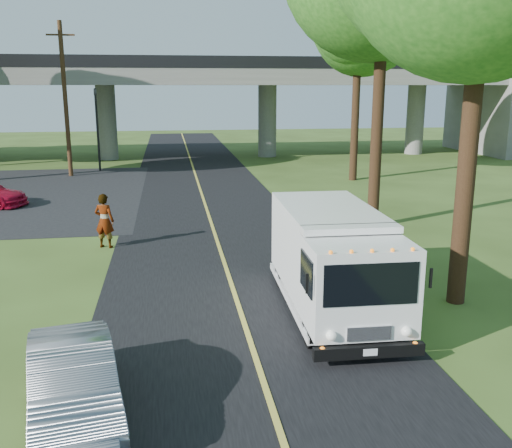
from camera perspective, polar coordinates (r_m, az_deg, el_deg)
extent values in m
plane|color=#364B1A|center=(12.96, -0.95, -10.70)|extent=(120.00, 120.00, 0.00)
cube|color=black|center=(22.40, -4.42, -0.16)|extent=(7.00, 90.00, 0.02)
cube|color=gold|center=(22.40, -4.42, -0.11)|extent=(0.12, 90.00, 0.01)
cube|color=slate|center=(43.73, -6.87, 14.42)|extent=(50.00, 9.00, 1.20)
cube|color=black|center=(39.36, -6.67, 15.83)|extent=(50.00, 0.25, 0.80)
cube|color=black|center=(48.15, -7.09, 15.40)|extent=(50.00, 0.25, 0.80)
cube|color=slate|center=(51.20, 22.93, 9.97)|extent=(4.00, 10.00, 6.00)
cylinder|color=slate|center=(44.00, -14.69, 9.77)|extent=(1.40, 1.40, 5.40)
cylinder|color=slate|center=(44.43, 1.14, 10.24)|extent=(1.40, 1.40, 5.40)
cylinder|color=slate|center=(47.96, 15.63, 10.00)|extent=(1.40, 1.40, 5.40)
cylinder|color=black|center=(38.06, -15.56, 9.03)|extent=(0.14, 0.14, 5.20)
imported|color=black|center=(37.97, -15.76, 12.03)|extent=(0.18, 0.22, 1.10)
cylinder|color=#472D19|center=(36.20, -18.52, 11.63)|extent=(0.26, 0.26, 9.00)
cube|color=#472D19|center=(36.30, -18.98, 17.46)|extent=(1.60, 0.10, 0.10)
cylinder|color=#382314|center=(14.66, 20.35, 5.58)|extent=(0.44, 0.44, 7.00)
cylinder|color=#382314|center=(22.17, 12.02, 9.49)|extent=(0.44, 0.44, 7.70)
cylinder|color=#382314|center=(33.48, 9.87, 10.00)|extent=(0.44, 0.44, 6.65)
sphere|color=#235D18|center=(33.54, 10.23, 18.33)|extent=(5.58, 5.58, 5.58)
sphere|color=#235D18|center=(33.35, 11.34, 18.83)|extent=(4.96, 4.96, 4.96)
cube|color=white|center=(14.37, 6.97, -2.04)|extent=(2.23, 3.95, 1.99)
cube|color=white|center=(11.88, 10.17, -6.00)|extent=(2.17, 1.65, 1.81)
cube|color=black|center=(11.09, 11.41, -5.92)|extent=(1.86, 0.12, 0.84)
cube|color=black|center=(11.53, 11.24, -12.38)|extent=(2.22, 0.22, 0.25)
cube|color=white|center=(14.42, 7.17, -7.08)|extent=(2.26, 5.19, 0.16)
cylinder|color=black|center=(12.18, 5.59, -10.37)|extent=(0.27, 0.80, 0.80)
cylinder|color=black|center=(12.68, 13.69, -9.72)|extent=(0.27, 0.80, 0.80)
cylinder|color=black|center=(15.58, 2.59, -4.87)|extent=(0.27, 0.80, 0.80)
cylinder|color=black|center=(15.97, 9.01, -4.56)|extent=(0.27, 0.80, 0.80)
imported|color=gray|center=(10.08, -17.81, -14.95)|extent=(2.07, 4.02, 1.26)
imported|color=gray|center=(19.82, -14.92, 0.31)|extent=(0.79, 0.66, 1.85)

